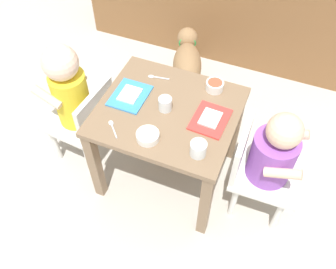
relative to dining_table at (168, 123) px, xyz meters
The scene contains 13 objects.
ground_plane 0.39m from the dining_table, ahead, with size 7.00×7.00×0.00m, color #B2ADA3.
dining_table is the anchor object (origin of this frame).
seated_child_left 0.46m from the dining_table, behind, with size 0.30×0.30×0.68m.
seated_child_right 0.45m from the dining_table, ahead, with size 0.29×0.29×0.62m.
dog 0.66m from the dining_table, 102.02° to the left, with size 0.27×0.44×0.32m.
food_tray_left 0.20m from the dining_table, behind, with size 0.15×0.18×0.02m.
food_tray_right 0.20m from the dining_table, ahead, with size 0.15×0.18×0.02m.
water_cup_left 0.11m from the dining_table, 166.01° to the right, with size 0.06×0.06×0.06m.
water_cup_right 0.28m from the dining_table, 41.38° to the right, with size 0.06×0.06×0.06m.
veggie_bowl_far 0.20m from the dining_table, 94.71° to the right, with size 0.09×0.09×0.03m.
cereal_bowl_left_side 0.26m from the dining_table, 53.25° to the left, with size 0.08×0.08×0.04m.
spoon_by_left_tray 0.26m from the dining_table, 133.80° to the right, with size 0.08×0.08×0.01m.
spoon_by_right_tray 0.22m from the dining_table, 127.03° to the left, with size 0.10×0.03×0.01m.
Camera 1 is at (0.40, -0.99, 1.62)m, focal length 39.70 mm.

